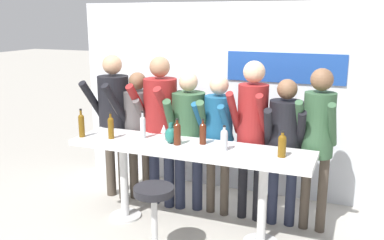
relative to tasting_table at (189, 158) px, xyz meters
name	(u,v)px	position (x,y,z in m)	size (l,w,h in m)	color
ground_plane	(189,229)	(0.00, 0.00, -0.82)	(40.00, 40.00, 0.00)	#B2ADA3
back_wall	(228,98)	(0.01, 1.32, 0.40)	(4.16, 0.12, 2.43)	silver
tasting_table	(189,158)	(0.00, 0.00, 0.00)	(2.56, 0.61, 0.96)	white
bar_stool	(154,211)	(-0.10, -0.62, -0.34)	(0.40, 0.40, 0.71)	silver
person_far_left	(114,111)	(-1.19, 0.45, 0.31)	(0.51, 0.62, 1.81)	#473D33
person_left	(138,123)	(-0.87, 0.50, 0.18)	(0.44, 0.53, 1.61)	#473D33
person_center_left	(160,116)	(-0.55, 0.45, 0.30)	(0.52, 0.62, 1.82)	#23283D
person_center	(188,127)	(-0.20, 0.47, 0.20)	(0.52, 0.61, 1.65)	#23283D
person_center_right	(218,130)	(0.16, 0.48, 0.20)	(0.41, 0.52, 1.63)	#473D33
person_right	(252,123)	(0.54, 0.49, 0.32)	(0.41, 0.54, 1.81)	black
person_far_right	(285,137)	(0.90, 0.49, 0.19)	(0.46, 0.56, 1.63)	#23283D
person_rightmost	(318,132)	(1.24, 0.49, 0.29)	(0.40, 0.54, 1.76)	#473D33
wine_bottle_0	(143,126)	(-0.57, 0.06, 0.27)	(0.06, 0.06, 0.30)	#B7BCC1
wine_bottle_1	(224,139)	(0.39, -0.02, 0.26)	(0.07, 0.07, 0.26)	#B7BCC1
wine_bottle_2	(177,133)	(-0.12, -0.03, 0.27)	(0.07, 0.07, 0.28)	#4C1E0F
wine_bottle_3	(282,145)	(0.96, -0.01, 0.26)	(0.08, 0.08, 0.26)	brown
wine_bottle_4	(203,132)	(0.12, 0.10, 0.26)	(0.07, 0.07, 0.27)	#4C1E0F
wine_bottle_5	(81,124)	(-1.22, -0.15, 0.28)	(0.07, 0.07, 0.32)	brown
wine_bottle_6	(111,127)	(-0.88, -0.08, 0.27)	(0.06, 0.06, 0.30)	brown
wine_glass_0	(164,129)	(-0.32, 0.07, 0.26)	(0.07, 0.07, 0.18)	silver
decorative_vase	(171,135)	(-0.20, 0.01, 0.23)	(0.13, 0.13, 0.22)	#1E665B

